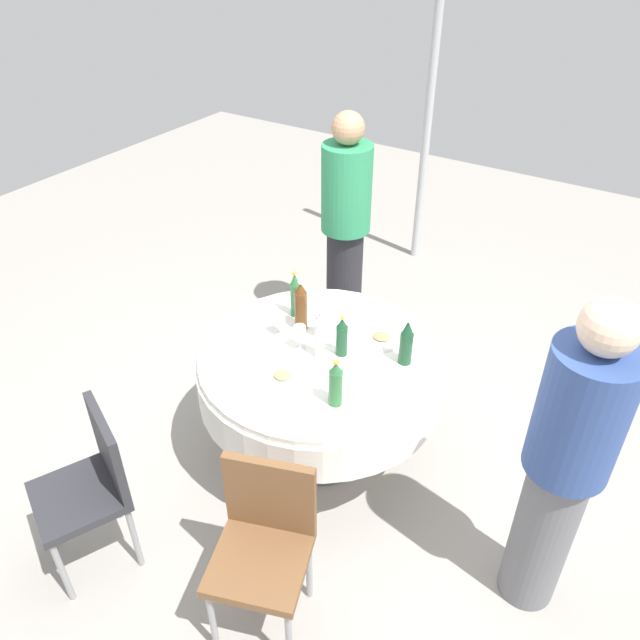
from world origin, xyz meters
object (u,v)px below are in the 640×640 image
object	(u,v)px
plate_north	(381,339)
person_west	(565,463)
bottle_brown_outer	(301,307)
plate_east	(283,377)
bottle_green_left	(295,295)
chair_near	(93,480)
wine_glass_outer	(320,319)
bottle_dark_green_mid	(342,337)
wine_glass_left	(300,333)
chair_outer	(265,536)
person_rear	(346,226)
wine_glass_mid	(279,320)
plate_south	(376,392)
bottle_clear_west	(320,336)
bottle_green_right	(336,384)
dining_table	(320,375)
bottle_dark_green_rear	(406,343)

from	to	relation	value
plate_north	person_west	bearing A→B (deg)	155.62
bottle_brown_outer	plate_east	distance (m)	0.48
bottle_green_left	chair_near	size ratio (longest dim) A/B	0.33
bottle_green_left	bottle_brown_outer	xyz separation A→B (m)	(-0.10, 0.09, 0.01)
bottle_green_left	wine_glass_outer	world-z (taller)	bottle_green_left
wine_glass_outer	chair_near	size ratio (longest dim) A/B	0.18
bottle_dark_green_mid	wine_glass_left	bearing A→B (deg)	20.76
wine_glass_outer	chair_near	distance (m)	1.39
bottle_green_left	chair_outer	world-z (taller)	bottle_green_left
plate_north	chair_outer	size ratio (longest dim) A/B	0.25
person_rear	chair_outer	xyz separation A→B (m)	(-0.86, 2.11, -0.35)
bottle_green_left	wine_glass_mid	distance (m)	0.21
person_west	chair_near	world-z (taller)	person_west
plate_south	bottle_clear_west	bearing A→B (deg)	-13.98
bottle_green_right	wine_glass_mid	world-z (taller)	bottle_green_right
chair_near	plate_south	bearing A→B (deg)	-107.50
bottle_green_left	wine_glass_mid	size ratio (longest dim) A/B	2.13
dining_table	bottle_dark_green_rear	size ratio (longest dim) A/B	4.84
dining_table	chair_near	size ratio (longest dim) A/B	1.54
wine_glass_mid	plate_east	bearing A→B (deg)	127.62
bottle_dark_green_rear	person_rear	bearing A→B (deg)	-45.97
bottle_green_right	person_west	xyz separation A→B (m)	(-1.05, -0.07, 0.01)
bottle_dark_green_mid	plate_north	distance (m)	0.27
bottle_brown_outer	plate_south	world-z (taller)	bottle_brown_outer
bottle_dark_green_rear	plate_south	size ratio (longest dim) A/B	1.22
chair_outer	dining_table	bearing A→B (deg)	-90.00
bottle_green_right	person_rear	bearing A→B (deg)	-60.88
person_west	chair_near	bearing A→B (deg)	-54.10
wine_glass_mid	chair_near	distance (m)	1.24
bottle_dark_green_rear	person_west	distance (m)	0.99
plate_north	plate_south	world-z (taller)	plate_north
bottle_dark_green_rear	plate_north	world-z (taller)	bottle_dark_green_rear
wine_glass_outer	person_rear	bearing A→B (deg)	-66.34
plate_south	bottle_brown_outer	bearing A→B (deg)	-22.70
bottle_dark_green_mid	plate_east	distance (m)	0.38
bottle_clear_west	person_west	world-z (taller)	person_west
bottle_dark_green_mid	person_west	size ratio (longest dim) A/B	0.15
wine_glass_mid	person_west	size ratio (longest dim) A/B	0.08
bottle_brown_outer	bottle_clear_west	bearing A→B (deg)	144.63
wine_glass_left	bottle_brown_outer	bearing A→B (deg)	-57.56
plate_south	person_west	world-z (taller)	person_west
wine_glass_left	person_rear	size ratio (longest dim) A/B	0.09
bottle_clear_west	chair_outer	size ratio (longest dim) A/B	0.33
bottle_dark_green_mid	wine_glass_left	size ratio (longest dim) A/B	1.67
bottle_dark_green_mid	bottle_dark_green_rear	bearing A→B (deg)	-159.26
bottle_dark_green_mid	plate_south	xyz separation A→B (m)	(-0.31, 0.18, -0.10)
plate_south	chair_outer	world-z (taller)	chair_outer
person_rear	chair_outer	world-z (taller)	person_rear
wine_glass_left	dining_table	bearing A→B (deg)	-169.03
dining_table	bottle_green_left	size ratio (longest dim) A/B	4.62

